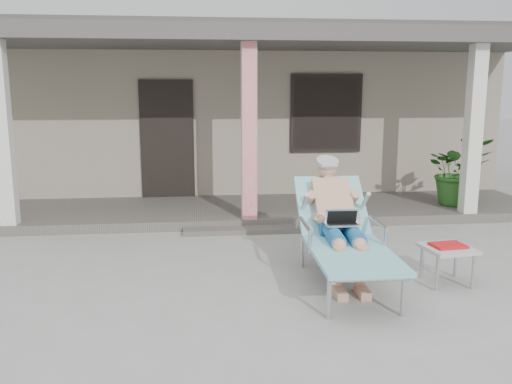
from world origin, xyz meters
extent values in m
plane|color=#9E9E99|center=(0.00, 0.00, 0.00)|extent=(60.00, 60.00, 0.00)
cube|color=gray|center=(0.00, 6.50, 1.50)|extent=(10.00, 5.00, 3.00)
cube|color=#474442|center=(0.00, 6.50, 3.15)|extent=(10.40, 5.40, 0.30)
cube|color=black|center=(-1.30, 3.97, 1.20)|extent=(0.95, 0.06, 2.10)
cube|color=black|center=(1.60, 3.97, 1.65)|extent=(1.20, 0.06, 1.30)
cube|color=black|center=(1.60, 3.96, 1.65)|extent=(1.32, 0.05, 1.42)
cube|color=#605B56|center=(0.00, 3.00, 0.07)|extent=(10.00, 2.00, 0.15)
cube|color=silver|center=(-3.50, 2.15, 1.45)|extent=(0.22, 0.22, 2.61)
cube|color=red|center=(0.00, 2.15, 1.45)|extent=(0.22, 0.22, 2.61)
cube|color=silver|center=(3.50, 2.15, 1.45)|extent=(0.22, 0.22, 2.61)
cube|color=#474442|center=(0.00, 3.00, 2.88)|extent=(10.00, 2.30, 0.24)
cube|color=#605B56|center=(0.00, 1.85, 0.04)|extent=(2.00, 0.30, 0.07)
cylinder|color=#B7B7BC|center=(0.41, -1.27, 0.21)|extent=(0.05, 0.05, 0.41)
cylinder|color=#B7B7BC|center=(1.11, -1.29, 0.21)|extent=(0.05, 0.05, 0.41)
cylinder|color=#B7B7BC|center=(0.44, 0.20, 0.21)|extent=(0.05, 0.05, 0.41)
cylinder|color=#B7B7BC|center=(1.14, 0.18, 0.21)|extent=(0.05, 0.05, 0.41)
cube|color=#B7B7BC|center=(0.77, -0.75, 0.43)|extent=(0.73, 1.37, 0.03)
cube|color=#8CD1D9|center=(0.77, -0.75, 0.46)|extent=(0.84, 1.42, 0.04)
cube|color=#B7B7BC|center=(0.79, 0.24, 0.69)|extent=(0.71, 0.66, 0.55)
cube|color=#8CD1D9|center=(0.79, 0.24, 0.73)|extent=(0.82, 0.74, 0.62)
cylinder|color=#ACACAE|center=(0.80, 0.55, 1.22)|extent=(0.28, 0.28, 0.14)
cube|color=silver|center=(0.78, -0.27, 0.65)|extent=(0.38, 0.27, 0.26)
cube|color=#B5B5B0|center=(1.90, -0.50, 0.40)|extent=(0.56, 0.56, 0.04)
cylinder|color=#B7B7BC|center=(1.70, -0.70, 0.19)|extent=(0.04, 0.04, 0.38)
cylinder|color=#B7B7BC|center=(2.10, -0.70, 0.19)|extent=(0.04, 0.04, 0.38)
cylinder|color=#B7B7BC|center=(1.70, -0.30, 0.19)|extent=(0.04, 0.04, 0.38)
cylinder|color=#B7B7BC|center=(2.10, -0.30, 0.19)|extent=(0.04, 0.04, 0.38)
cube|color=red|center=(1.90, -0.50, 0.43)|extent=(0.38, 0.30, 0.03)
cube|color=black|center=(1.90, -0.37, 0.43)|extent=(0.35, 0.06, 0.03)
imported|color=#26591E|center=(3.61, 2.74, 0.73)|extent=(1.22, 1.12, 1.17)
camera|label=1|loc=(-0.77, -5.86, 2.09)|focal=38.00mm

